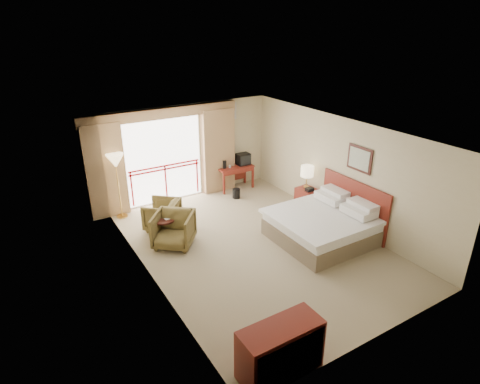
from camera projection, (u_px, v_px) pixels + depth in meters
floor at (256, 245)px, 9.35m from camera, size 7.00×7.00×0.00m
ceiling at (258, 132)px, 8.27m from camera, size 7.00×7.00×0.00m
wall_back at (189, 151)px, 11.55m from camera, size 5.00×0.00×5.00m
wall_front at (384, 270)px, 6.07m from camera, size 5.00×0.00×5.00m
wall_left at (147, 219)px, 7.61m from camera, size 0.00×7.00×7.00m
wall_right at (340, 171)px, 10.01m from camera, size 0.00×7.00×7.00m
balcony_door at (164, 161)px, 11.21m from camera, size 2.40×0.00×2.40m
balcony_railing at (165, 174)px, 11.35m from camera, size 2.09×0.03×1.02m
curtain_left at (105, 171)px, 10.30m from camera, size 1.00×0.26×2.50m
curtain_right at (218, 151)px, 11.88m from camera, size 1.00×0.26×2.50m
valance at (162, 113)px, 10.60m from camera, size 4.40×0.22×0.28m
hvac_vent at (229, 111)px, 11.75m from camera, size 0.50×0.04×0.50m
bed at (323, 225)px, 9.44m from camera, size 2.13×2.06×0.97m
headboard at (353, 206)px, 9.79m from camera, size 0.06×2.10×1.30m
framed_art at (360, 159)px, 9.32m from camera, size 0.04×0.72×0.60m
nightstand at (306, 199)px, 10.94m from camera, size 0.48×0.56×0.64m
table_lamp at (307, 172)px, 10.66m from camera, size 0.35×0.35×0.61m
phone at (310, 189)px, 10.65m from camera, size 0.20×0.15×0.09m
desk at (234, 171)px, 12.29m from camera, size 1.11×0.54×0.73m
tv at (243, 159)px, 12.26m from camera, size 0.39×0.31×0.36m
coffee_maker at (225, 165)px, 11.98m from camera, size 0.11×0.11×0.24m
cup at (230, 166)px, 12.04m from camera, size 0.07×0.07×0.09m
wastebasket at (236, 193)px, 11.75m from camera, size 0.28×0.28×0.28m
armchair_far at (163, 228)px, 10.12m from camera, size 1.12×1.12×0.73m
armchair_near at (175, 245)px, 9.35m from camera, size 1.23×1.23×0.81m
side_table at (164, 226)px, 9.41m from camera, size 0.51×0.51×0.56m
book at (164, 219)px, 9.34m from camera, size 0.17×0.23×0.02m
floor_lamp at (116, 163)px, 10.09m from camera, size 0.45×0.45×1.75m
dresser at (280, 350)px, 5.83m from camera, size 1.26×0.54×0.84m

